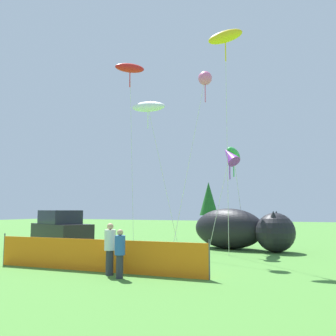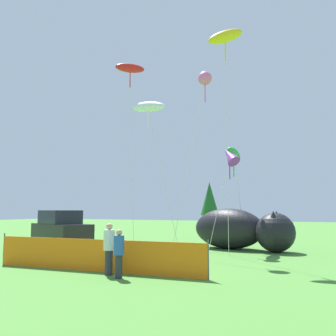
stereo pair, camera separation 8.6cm
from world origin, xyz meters
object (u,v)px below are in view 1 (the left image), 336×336
at_px(kite_purple_delta, 229,156).
at_px(kite_white_ghost, 148,107).
at_px(spectator_in_white_shirt, 110,247).
at_px(spectator_in_yellow_shirt, 120,251).
at_px(kite_red_lizard, 130,69).
at_px(kite_green_fish, 233,155).
at_px(inflatable_cat, 239,230).
at_px(folding_chair, 168,257).
at_px(parked_car, 61,231).
at_px(kite_yellow_hero, 225,38).
at_px(kite_pink_octopus, 205,79).

xyz_separation_m(kite_purple_delta, kite_white_ghost, (-4.77, -0.38, 3.14)).
distance_m(spectator_in_white_shirt, kite_purple_delta, 9.45).
xyz_separation_m(spectator_in_white_shirt, spectator_in_yellow_shirt, (0.65, -0.39, -0.10)).
xyz_separation_m(kite_red_lizard, kite_green_fish, (6.82, 0.13, -6.14)).
bearing_deg(kite_purple_delta, inflatable_cat, 91.08).
distance_m(folding_chair, inflatable_cat, 8.30).
height_order(folding_chair, kite_purple_delta, kite_purple_delta).
bearing_deg(inflatable_cat, parked_car, -134.34).
distance_m(kite_white_ghost, kite_yellow_hero, 5.98).
height_order(folding_chair, spectator_in_yellow_shirt, spectator_in_yellow_shirt).
bearing_deg(kite_yellow_hero, kite_red_lizard, 157.88).
height_order(parked_car, kite_purple_delta, kite_purple_delta).
height_order(folding_chair, kite_green_fish, kite_green_fish).
xyz_separation_m(kite_pink_octopus, kite_green_fish, (0.78, 2.65, -3.70)).
bearing_deg(kite_green_fish, kite_purple_delta, -85.28).
bearing_deg(kite_purple_delta, kite_pink_octopus, -123.04).
distance_m(folding_chair, kite_red_lizard, 14.64).
xyz_separation_m(kite_pink_octopus, kite_yellow_hero, (1.27, -0.45, 1.86)).
relative_size(inflatable_cat, kite_white_ghost, 0.72).
bearing_deg(kite_white_ghost, kite_yellow_hero, -15.59).
relative_size(folding_chair, kite_pink_octopus, 0.09).
distance_m(inflatable_cat, spectator_in_yellow_shirt, 10.71).
distance_m(spectator_in_white_shirt, kite_yellow_hero, 12.12).
height_order(folding_chair, kite_white_ghost, kite_white_ghost).
height_order(parked_car, kite_yellow_hero, kite_yellow_hero).
bearing_deg(spectator_in_white_shirt, folding_chair, 55.31).
xyz_separation_m(inflatable_cat, kite_red_lizard, (-6.89, -0.87, 10.48)).
distance_m(kite_pink_octopus, kite_yellow_hero, 2.29).
height_order(spectator_in_white_shirt, spectator_in_yellow_shirt, spectator_in_white_shirt).
distance_m(kite_red_lizard, kite_yellow_hero, 7.92).
height_order(inflatable_cat, kite_yellow_hero, kite_yellow_hero).
distance_m(inflatable_cat, kite_green_fish, 4.40).
distance_m(kite_purple_delta, kite_yellow_hero, 6.09).
bearing_deg(kite_yellow_hero, inflatable_cat, 96.26).
distance_m(parked_car, kite_white_ghost, 8.67).
bearing_deg(inflatable_cat, kite_pink_octopus, -88.14).
distance_m(folding_chair, kite_yellow_hero, 11.44).
height_order(spectator_in_white_shirt, kite_pink_octopus, kite_pink_octopus).
height_order(spectator_in_white_shirt, kite_green_fish, kite_green_fish).
distance_m(folding_chair, kite_green_fish, 9.01).
height_order(spectator_in_white_shirt, kite_yellow_hero, kite_yellow_hero).
relative_size(spectator_in_yellow_shirt, kite_green_fish, 0.27).
height_order(kite_green_fish, kite_yellow_hero, kite_yellow_hero).
distance_m(folding_chair, kite_pink_octopus, 9.90).
distance_m(kite_red_lizard, kite_green_fish, 9.18).
bearing_deg(kite_white_ghost, kite_purple_delta, 4.52).
distance_m(parked_car, kite_green_fish, 10.60).
distance_m(spectator_in_yellow_shirt, kite_green_fish, 10.94).
bearing_deg(spectator_in_yellow_shirt, kite_yellow_hero, 74.05).
distance_m(inflatable_cat, kite_yellow_hero, 10.62).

